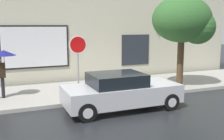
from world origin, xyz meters
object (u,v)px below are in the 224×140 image
at_px(parked_car, 121,91).
at_px(fire_hydrant, 117,84).
at_px(street_tree, 185,21).
at_px(stop_sign, 78,54).
at_px(pedestrian_with_umbrella, 2,61).

height_order(parked_car, fire_hydrant, parked_car).
height_order(street_tree, stop_sign, street_tree).
height_order(parked_car, street_tree, street_tree).
relative_size(parked_car, street_tree, 1.00).
bearing_deg(fire_hydrant, stop_sign, -176.23).
xyz_separation_m(street_tree, stop_sign, (-5.24, 0.14, -1.36)).
bearing_deg(pedestrian_with_umbrella, street_tree, -8.28).
relative_size(pedestrian_with_umbrella, stop_sign, 0.77).
distance_m(fire_hydrant, street_tree, 4.44).
relative_size(pedestrian_with_umbrella, street_tree, 0.46).
bearing_deg(parked_car, pedestrian_with_umbrella, 144.95).
bearing_deg(stop_sign, street_tree, -1.53).
bearing_deg(stop_sign, pedestrian_with_umbrella, 160.31).
bearing_deg(pedestrian_with_umbrella, parked_car, -35.05).
bearing_deg(fire_hydrant, parked_car, -109.24).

